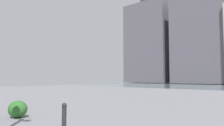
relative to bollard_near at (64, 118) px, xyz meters
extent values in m
cube|color=#5B5660|center=(15.79, -61.95, 11.84)|extent=(17.03, 14.78, 24.57)
cube|color=#5B5660|center=(34.79, -61.49, 13.09)|extent=(15.46, 10.98, 27.06)
cube|color=#403C43|center=(34.79, -61.49, 27.82)|extent=(5.57, 3.95, 2.40)
cylinder|color=#232328|center=(0.00, 0.00, -0.07)|extent=(0.12, 0.12, 0.75)
sphere|color=#232328|center=(0.00, 0.00, 0.34)|extent=(0.13, 0.13, 0.13)
ellipsoid|color=#2D6628|center=(3.44, -0.38, -0.12)|extent=(0.76, 0.68, 0.64)
camera|label=1|loc=(-4.74, 3.47, 1.05)|focal=34.70mm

